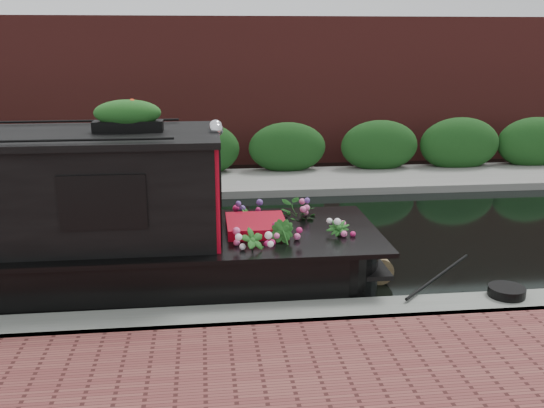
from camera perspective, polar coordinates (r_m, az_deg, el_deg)
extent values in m
plane|color=black|center=(10.52, -6.49, -3.82)|extent=(80.00, 80.00, 0.00)
cube|color=slate|center=(7.48, -6.33, -12.14)|extent=(40.00, 0.60, 0.50)
cube|color=gray|center=(14.55, -6.58, 1.60)|extent=(40.00, 2.40, 0.34)
cube|color=#184216|center=(15.42, -6.60, 2.39)|extent=(40.00, 1.10, 2.80)
cube|color=maroon|center=(17.48, -6.63, 3.93)|extent=(40.00, 1.00, 8.00)
cube|color=#AE061B|center=(8.29, -5.23, 1.58)|extent=(0.07, 1.81, 1.39)
cube|color=black|center=(7.48, -15.63, 0.14)|extent=(0.93, 0.04, 0.57)
cube|color=#AE061B|center=(8.53, -1.49, -3.21)|extent=(0.83, 0.93, 0.52)
sphere|color=silver|center=(8.00, -5.27, 6.98)|extent=(0.19, 0.19, 0.19)
sphere|color=silver|center=(8.28, -5.32, 7.27)|extent=(0.19, 0.19, 0.19)
cube|color=black|center=(8.19, -13.38, 7.12)|extent=(0.91, 0.25, 0.14)
ellipsoid|color=#E14419|center=(8.16, -13.47, 8.48)|extent=(0.99, 0.27, 0.25)
imported|color=#235E20|center=(7.77, -1.81, -4.64)|extent=(0.41, 0.37, 0.64)
imported|color=#235E20|center=(7.97, 1.08, -3.99)|extent=(0.47, 0.47, 0.67)
imported|color=#235E20|center=(9.14, 2.61, -1.61)|extent=(0.63, 0.57, 0.62)
imported|color=#235E20|center=(8.36, 6.15, -3.52)|extent=(0.43, 0.43, 0.56)
imported|color=#235E20|center=(9.25, -2.46, -1.64)|extent=(0.24, 0.31, 0.54)
cylinder|color=brown|center=(9.03, 9.89, -5.93)|extent=(0.39, 0.39, 0.39)
cylinder|color=black|center=(8.38, 21.22, -7.68)|extent=(0.47, 0.47, 0.12)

